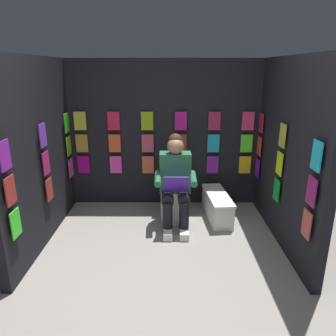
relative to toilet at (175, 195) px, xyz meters
name	(u,v)px	position (x,y,z in m)	size (l,w,h in m)	color
ground_plane	(161,294)	(0.15, 1.59, -0.33)	(30.00, 30.00, 0.00)	gray
display_wall_back	(164,135)	(0.15, -0.53, 0.72)	(2.82, 0.14, 2.10)	black
display_wall_left	(288,154)	(-1.26, 0.56, 0.72)	(0.14, 2.07, 2.10)	black
display_wall_right	(38,154)	(1.56, 0.56, 0.72)	(0.14, 2.07, 2.10)	black
toilet	(175,195)	(0.00, 0.00, 0.00)	(0.41, 0.56, 0.77)	white
person_reading	(175,181)	(0.00, 0.23, 0.27)	(0.53, 0.68, 1.19)	#286B42
comic_longbox_near	(217,206)	(-0.58, 0.03, -0.15)	(0.35, 0.85, 0.35)	white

